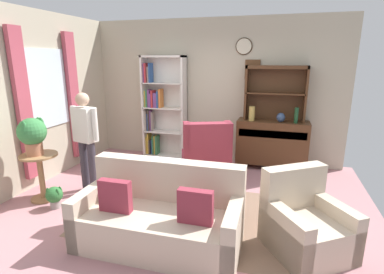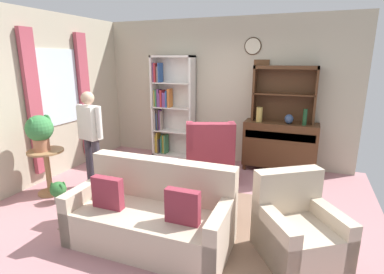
{
  "view_description": "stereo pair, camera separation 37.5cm",
  "coord_description": "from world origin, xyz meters",
  "px_view_note": "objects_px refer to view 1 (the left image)",
  "views": [
    {
      "loc": [
        1.28,
        -3.77,
        2.04
      ],
      "look_at": [
        0.1,
        0.2,
        0.95
      ],
      "focal_mm": 27.93,
      "sensor_mm": 36.0,
      "label": 1
    },
    {
      "loc": [
        1.63,
        -3.64,
        2.04
      ],
      "look_at": [
        0.1,
        0.2,
        0.95
      ],
      "focal_mm": 27.93,
      "sensor_mm": 36.0,
      "label": 2
    }
  ],
  "objects_px": {
    "vase_tall": "(252,114)",
    "book_stack": "(194,184)",
    "person_reading": "(86,136)",
    "coffee_table": "(201,191)",
    "armchair_floral": "(305,225)",
    "wingback_chair": "(206,158)",
    "sideboard_hutch": "(276,86)",
    "vase_round": "(281,117)",
    "potted_plant_small": "(55,196)",
    "couch_floral": "(161,218)",
    "sideboard": "(272,142)",
    "plant_stand": "(41,172)",
    "bookshelf": "(161,109)",
    "potted_plant_large": "(33,134)",
    "bottle_wine": "(296,115)"
  },
  "relations": [
    {
      "from": "vase_tall",
      "to": "wingback_chair",
      "type": "relative_size",
      "value": 0.25
    },
    {
      "from": "bookshelf",
      "to": "couch_floral",
      "type": "height_order",
      "value": "bookshelf"
    },
    {
      "from": "potted_plant_large",
      "to": "bottle_wine",
      "type": "bearing_deg",
      "value": 32.11
    },
    {
      "from": "bottle_wine",
      "to": "potted_plant_small",
      "type": "relative_size",
      "value": 0.9
    },
    {
      "from": "couch_floral",
      "to": "plant_stand",
      "type": "height_order",
      "value": "couch_floral"
    },
    {
      "from": "person_reading",
      "to": "wingback_chair",
      "type": "bearing_deg",
      "value": 30.59
    },
    {
      "from": "person_reading",
      "to": "coffee_table",
      "type": "relative_size",
      "value": 1.95
    },
    {
      "from": "couch_floral",
      "to": "armchair_floral",
      "type": "bearing_deg",
      "value": 11.98
    },
    {
      "from": "potted_plant_small",
      "to": "book_stack",
      "type": "xyz_separation_m",
      "value": [
        1.92,
        0.37,
        0.26
      ]
    },
    {
      "from": "vase_tall",
      "to": "wingback_chair",
      "type": "height_order",
      "value": "vase_tall"
    },
    {
      "from": "book_stack",
      "to": "vase_tall",
      "type": "bearing_deg",
      "value": 75.79
    },
    {
      "from": "vase_tall",
      "to": "book_stack",
      "type": "relative_size",
      "value": 1.29
    },
    {
      "from": "plant_stand",
      "to": "book_stack",
      "type": "relative_size",
      "value": 3.42
    },
    {
      "from": "book_stack",
      "to": "coffee_table",
      "type": "bearing_deg",
      "value": 11.23
    },
    {
      "from": "vase_tall",
      "to": "person_reading",
      "type": "xyz_separation_m",
      "value": [
        -2.3,
        -1.81,
        -0.14
      ]
    },
    {
      "from": "sideboard",
      "to": "plant_stand",
      "type": "distance_m",
      "value": 3.96
    },
    {
      "from": "sideboard",
      "to": "coffee_table",
      "type": "relative_size",
      "value": 1.63
    },
    {
      "from": "potted_plant_large",
      "to": "potted_plant_small",
      "type": "height_order",
      "value": "potted_plant_large"
    },
    {
      "from": "sideboard_hutch",
      "to": "armchair_floral",
      "type": "relative_size",
      "value": 1.03
    },
    {
      "from": "sideboard",
      "to": "bottle_wine",
      "type": "relative_size",
      "value": 4.56
    },
    {
      "from": "plant_stand",
      "to": "bookshelf",
      "type": "bearing_deg",
      "value": 69.28
    },
    {
      "from": "vase_tall",
      "to": "potted_plant_large",
      "type": "distance_m",
      "value": 3.63
    },
    {
      "from": "armchair_floral",
      "to": "potted_plant_small",
      "type": "height_order",
      "value": "armchair_floral"
    },
    {
      "from": "person_reading",
      "to": "book_stack",
      "type": "distance_m",
      "value": 1.86
    },
    {
      "from": "person_reading",
      "to": "vase_round",
      "type": "bearing_deg",
      "value": 32.85
    },
    {
      "from": "vase_tall",
      "to": "potted_plant_small",
      "type": "xyz_separation_m",
      "value": [
        -2.44,
        -2.43,
        -0.87
      ]
    },
    {
      "from": "sideboard",
      "to": "coffee_table",
      "type": "bearing_deg",
      "value": -110.92
    },
    {
      "from": "sideboard_hutch",
      "to": "vase_round",
      "type": "xyz_separation_m",
      "value": [
        0.13,
        -0.18,
        -0.55
      ]
    },
    {
      "from": "armchair_floral",
      "to": "sideboard_hutch",
      "type": "bearing_deg",
      "value": 99.84
    },
    {
      "from": "vase_tall",
      "to": "book_stack",
      "type": "bearing_deg",
      "value": -104.21
    },
    {
      "from": "bookshelf",
      "to": "potted_plant_large",
      "type": "height_order",
      "value": "bookshelf"
    },
    {
      "from": "sideboard",
      "to": "plant_stand",
      "type": "bearing_deg",
      "value": -143.83
    },
    {
      "from": "sideboard",
      "to": "wingback_chair",
      "type": "xyz_separation_m",
      "value": [
        -1.05,
        -0.92,
        -0.13
      ]
    },
    {
      "from": "potted_plant_large",
      "to": "person_reading",
      "type": "xyz_separation_m",
      "value": [
        0.53,
        0.47,
        -0.11
      ]
    },
    {
      "from": "sideboard",
      "to": "plant_stand",
      "type": "xyz_separation_m",
      "value": [
        -3.19,
        -2.33,
        -0.08
      ]
    },
    {
      "from": "potted_plant_small",
      "to": "wingback_chair",
      "type": "bearing_deg",
      "value": 41.79
    },
    {
      "from": "armchair_floral",
      "to": "coffee_table",
      "type": "bearing_deg",
      "value": 162.99
    },
    {
      "from": "sideboard",
      "to": "vase_tall",
      "type": "distance_m",
      "value": 0.67
    },
    {
      "from": "sideboard",
      "to": "plant_stand",
      "type": "relative_size",
      "value": 1.85
    },
    {
      "from": "sideboard",
      "to": "vase_round",
      "type": "height_order",
      "value": "vase_round"
    },
    {
      "from": "plant_stand",
      "to": "coffee_table",
      "type": "relative_size",
      "value": 0.88
    },
    {
      "from": "vase_tall",
      "to": "potted_plant_large",
      "type": "bearing_deg",
      "value": -141.22
    },
    {
      "from": "person_reading",
      "to": "potted_plant_small",
      "type": "bearing_deg",
      "value": -102.61
    },
    {
      "from": "armchair_floral",
      "to": "plant_stand",
      "type": "relative_size",
      "value": 1.52
    },
    {
      "from": "sideboard",
      "to": "person_reading",
      "type": "height_order",
      "value": "person_reading"
    },
    {
      "from": "armchair_floral",
      "to": "wingback_chair",
      "type": "xyz_separation_m",
      "value": [
        -1.51,
        1.59,
        0.09
      ]
    },
    {
      "from": "plant_stand",
      "to": "book_stack",
      "type": "height_order",
      "value": "plant_stand"
    },
    {
      "from": "bottle_wine",
      "to": "wingback_chair",
      "type": "height_order",
      "value": "bottle_wine"
    },
    {
      "from": "sideboard",
      "to": "person_reading",
      "type": "bearing_deg",
      "value": -144.95
    },
    {
      "from": "bookshelf",
      "to": "book_stack",
      "type": "xyz_separation_m",
      "value": [
        1.36,
        -2.23,
        -0.58
      ]
    }
  ]
}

